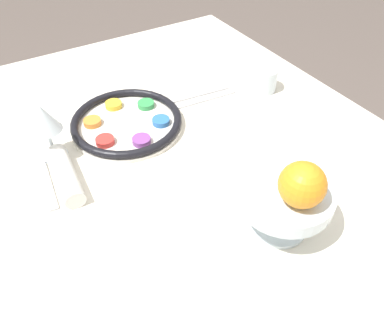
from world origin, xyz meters
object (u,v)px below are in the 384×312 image
Objects in this scene: orange_fruit at (302,185)px; fruit_stand at (283,197)px; napkin_roll at (66,175)px; cup_near at (263,79)px; seder_plate at (127,122)px; wine_glass at (43,120)px.

fruit_stand is at bearing 174.19° from orange_fruit.
napkin_roll is 0.61m from cup_near.
napkin_roll is (-0.33, -0.32, -0.06)m from fruit_stand.
orange_fruit is 0.54m from cup_near.
fruit_stand is 2.31× the size of cup_near.
fruit_stand is (0.44, 0.13, 0.07)m from seder_plate.
orange_fruit reaches higher than cup_near.
wine_glass is 0.56m from orange_fruit.
napkin_roll is at bearing -139.02° from orange_fruit.
seder_plate is 0.46m from fruit_stand.
seder_plate is at bearing -164.20° from fruit_stand.
seder_plate is 1.96× the size of wine_glass.
fruit_stand is at bearing 15.80° from seder_plate.
cup_near is (-0.44, 0.29, -0.11)m from orange_fruit.
wine_glass is at bearing -143.41° from fruit_stand.
orange_fruit reaches higher than wine_glass.
cup_near is (-0.07, 0.61, 0.01)m from napkin_roll.
napkin_roll is at bearing -59.58° from seder_plate.
wine_glass is 0.53m from fruit_stand.
fruit_stand is at bearing 36.59° from wine_glass.
wine_glass reaches higher than seder_plate.
wine_glass is at bearing -85.74° from seder_plate.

